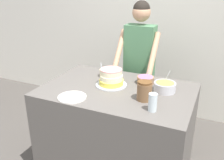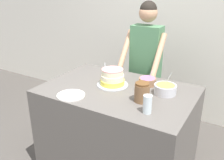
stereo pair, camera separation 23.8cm
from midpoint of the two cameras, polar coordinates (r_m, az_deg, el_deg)
The scene contains 10 objects.
wall_back at distance 3.71m, azimuth 15.00°, elevation 11.15°, with size 10.00×0.05×2.60m.
counter at distance 2.68m, azimuth 3.85°, elevation -11.45°, with size 1.47×0.98×0.95m.
person_baker at distance 3.02m, azimuth 9.93°, elevation 4.87°, with size 0.48×0.47×1.74m.
cake at distance 2.50m, azimuth 2.84°, elevation 0.42°, with size 0.32×0.32×0.17m.
frosting_bowl_purple at distance 2.57m, azimuth 10.75°, elevation -0.27°, with size 0.17×0.17×0.14m.
frosting_bowl_blue at distance 2.75m, azimuth 1.85°, elevation 1.69°, with size 0.14×0.14×0.15m.
frosting_bowl_olive at distance 2.40m, azimuth 14.87°, elevation -2.05°, with size 0.21×0.21×0.19m.
drinking_glass at distance 2.02m, azimuth 11.48°, elevation -5.53°, with size 0.07×0.07×0.15m.
ceramic_plate at distance 2.31m, azimuth -6.47°, elevation -3.56°, with size 0.26×0.26×0.01m.
stoneware_jar at distance 2.20m, azimuth 9.98°, elevation -2.85°, with size 0.13×0.13×0.18m.
Camera 2 is at (1.09, -1.47, 1.95)m, focal length 40.00 mm.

